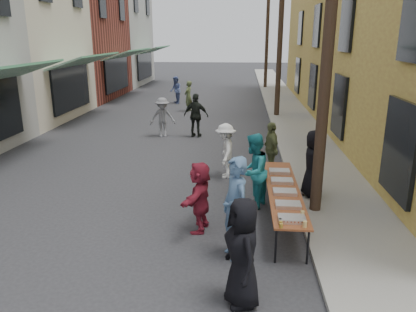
% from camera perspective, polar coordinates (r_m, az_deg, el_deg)
% --- Properties ---
extents(ground, '(120.00, 120.00, 0.00)m').
position_cam_1_polar(ground, '(7.69, -15.72, -15.85)').
color(ground, '#28282B').
rests_on(ground, ground).
extents(sidewalk, '(2.20, 60.00, 0.10)m').
position_cam_1_polar(sidewalk, '(21.55, 11.45, 5.55)').
color(sidewalk, gray).
rests_on(sidewalk, ground).
extents(storefront_row, '(8.00, 37.00, 9.00)m').
position_cam_1_polar(storefront_row, '(24.45, -26.92, 15.04)').
color(storefront_row, maroon).
rests_on(storefront_row, ground).
extents(utility_pole_near, '(0.26, 0.26, 9.00)m').
position_cam_1_polar(utility_pole_near, '(9.22, 16.90, 18.74)').
color(utility_pole_near, '#2D2116').
rests_on(utility_pole_near, ground).
extents(utility_pole_mid, '(0.26, 0.26, 9.00)m').
position_cam_1_polar(utility_pole_mid, '(21.11, 10.19, 17.55)').
color(utility_pole_mid, '#2D2116').
rests_on(utility_pole_mid, ground).
extents(utility_pole_far, '(0.26, 0.26, 9.00)m').
position_cam_1_polar(utility_pole_far, '(33.08, 8.35, 17.18)').
color(utility_pole_far, '#2D2116').
rests_on(utility_pole_far, ground).
extents(serving_table, '(0.70, 4.00, 0.75)m').
position_cam_1_polar(serving_table, '(9.28, 10.55, -4.77)').
color(serving_table, brown).
rests_on(serving_table, ground).
extents(catering_tray_sausage, '(0.50, 0.33, 0.08)m').
position_cam_1_polar(catering_tray_sausage, '(7.74, 11.70, -8.66)').
color(catering_tray_sausage, maroon).
rests_on(catering_tray_sausage, serving_table).
extents(catering_tray_foil_b, '(0.50, 0.33, 0.08)m').
position_cam_1_polar(catering_tray_foil_b, '(8.33, 11.21, -6.76)').
color(catering_tray_foil_b, '#B2B2B7').
rests_on(catering_tray_foil_b, serving_table).
extents(catering_tray_buns, '(0.50, 0.33, 0.08)m').
position_cam_1_polar(catering_tray_buns, '(8.97, 10.75, -5.00)').
color(catering_tray_buns, tan).
rests_on(catering_tray_buns, serving_table).
extents(catering_tray_foil_d, '(0.50, 0.33, 0.08)m').
position_cam_1_polar(catering_tray_foil_d, '(9.62, 10.36, -3.47)').
color(catering_tray_foil_d, '#B2B2B7').
rests_on(catering_tray_foil_d, serving_table).
extents(catering_tray_buns_end, '(0.50, 0.33, 0.08)m').
position_cam_1_polar(catering_tray_buns_end, '(10.28, 10.02, -2.14)').
color(catering_tray_buns_end, tan).
rests_on(catering_tray_buns_end, serving_table).
extents(condiment_jar_a, '(0.07, 0.07, 0.08)m').
position_cam_1_polar(condiment_jar_a, '(7.45, 10.26, -9.62)').
color(condiment_jar_a, '#A57F26').
rests_on(condiment_jar_a, serving_table).
extents(condiment_jar_b, '(0.07, 0.07, 0.08)m').
position_cam_1_polar(condiment_jar_b, '(7.53, 10.19, -9.29)').
color(condiment_jar_b, '#A57F26').
rests_on(condiment_jar_b, serving_table).
extents(condiment_jar_c, '(0.07, 0.07, 0.08)m').
position_cam_1_polar(condiment_jar_c, '(7.62, 10.13, -8.96)').
color(condiment_jar_c, '#A57F26').
rests_on(condiment_jar_c, serving_table).
extents(cup_stack, '(0.08, 0.08, 0.12)m').
position_cam_1_polar(cup_stack, '(7.53, 13.45, -9.33)').
color(cup_stack, tan).
rests_on(cup_stack, serving_table).
extents(guest_front_a, '(0.81, 1.00, 1.76)m').
position_cam_1_polar(guest_front_a, '(6.35, 4.88, -13.40)').
color(guest_front_a, black).
rests_on(guest_front_a, ground).
extents(guest_front_b, '(0.73, 0.85, 1.98)m').
position_cam_1_polar(guest_front_b, '(7.54, 3.84, -7.37)').
color(guest_front_b, '#4A6A8F').
rests_on(guest_front_b, ground).
extents(guest_front_c, '(0.99, 1.10, 1.85)m').
position_cam_1_polar(guest_front_c, '(9.76, 6.38, -2.17)').
color(guest_front_c, teal).
rests_on(guest_front_c, ground).
extents(guest_front_d, '(0.64, 1.07, 1.62)m').
position_cam_1_polar(guest_front_d, '(11.88, 2.45, 0.74)').
color(guest_front_d, silver).
rests_on(guest_front_d, ground).
extents(guest_front_e, '(0.65, 1.02, 1.62)m').
position_cam_1_polar(guest_front_e, '(12.20, 8.82, 1.01)').
color(guest_front_e, '#626C3E').
rests_on(guest_front_e, ground).
extents(guest_queue_back, '(0.68, 1.48, 1.54)m').
position_cam_1_polar(guest_queue_back, '(8.63, -1.15, -5.72)').
color(guest_queue_back, maroon).
rests_on(guest_queue_back, ground).
extents(server, '(0.55, 0.84, 1.71)m').
position_cam_1_polar(server, '(10.54, 14.63, -1.01)').
color(server, black).
rests_on(server, sidewalk).
extents(passerby_left, '(1.18, 0.88, 1.62)m').
position_cam_1_polar(passerby_left, '(16.90, -6.42, 5.43)').
color(passerby_left, slate).
rests_on(passerby_left, ground).
extents(passerby_mid, '(1.13, 0.66, 1.80)m').
position_cam_1_polar(passerby_mid, '(16.73, -1.68, 5.72)').
color(passerby_mid, black).
rests_on(passerby_mid, ground).
extents(passerby_right, '(0.57, 0.71, 1.68)m').
position_cam_1_polar(passerby_right, '(22.67, -2.78, 8.41)').
color(passerby_right, '#475531').
rests_on(passerby_right, ground).
extents(passerby_far, '(0.89, 0.99, 1.67)m').
position_cam_1_polar(passerby_far, '(25.34, -4.56, 9.23)').
color(passerby_far, '#51629D').
rests_on(passerby_far, ground).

